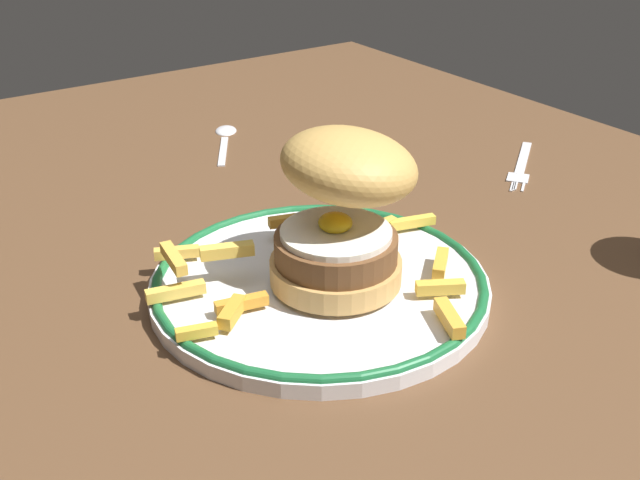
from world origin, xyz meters
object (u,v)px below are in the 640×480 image
object	(u,v)px
dinner_plate	(320,282)
burger	(343,204)
fork	(521,166)
spoon	(225,133)

from	to	relation	value
dinner_plate	burger	world-z (taller)	burger
dinner_plate	burger	size ratio (longest dim) A/B	1.93
burger	fork	bearing A→B (deg)	107.33
fork	spoon	xyz separation A→B (cm)	(-27.25, -21.90, 0.18)
fork	burger	bearing A→B (deg)	-72.67
dinner_plate	fork	distance (cm)	33.88
dinner_plate	fork	bearing A→B (deg)	105.17
dinner_plate	spoon	bearing A→B (deg)	163.36
spoon	dinner_plate	bearing A→B (deg)	-16.64
fork	dinner_plate	bearing A→B (deg)	-74.83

